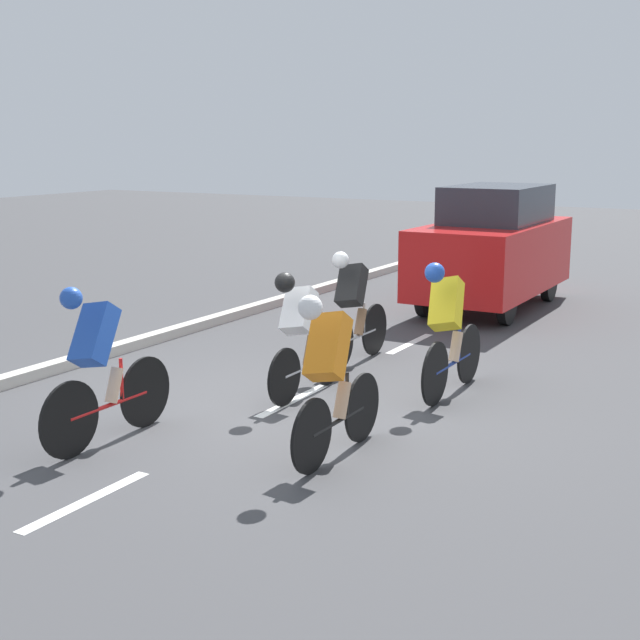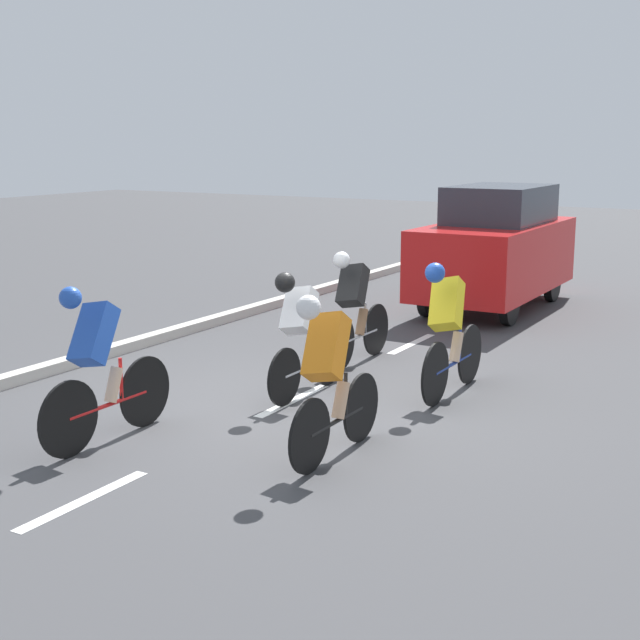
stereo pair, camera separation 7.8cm
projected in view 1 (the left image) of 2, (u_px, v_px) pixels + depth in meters
name	position (u px, v px, depth m)	size (l,w,h in m)	color
ground_plane	(285.00, 404.00, 9.74)	(60.00, 60.00, 0.00)	#424244
lane_stripe_near	(86.00, 501.00, 7.15)	(0.12, 1.40, 0.01)	white
lane_stripe_mid	(293.00, 400.00, 9.88)	(0.12, 1.40, 0.01)	white
lane_stripe_far	(410.00, 344.00, 12.60)	(0.12, 1.40, 0.01)	white
curb	(80.00, 360.00, 11.41)	(0.20, 24.66, 0.14)	beige
cyclist_yellow	(448.00, 326.00, 9.95)	(0.43, 1.76, 1.54)	black
cyclist_orange	(331.00, 372.00, 7.95)	(0.42, 1.63, 1.54)	black
cyclist_blue	(100.00, 363.00, 8.36)	(0.41, 1.76, 1.54)	black
cyclist_black	(353.00, 305.00, 11.35)	(0.41, 1.68, 1.48)	black
cyclist_white	(301.00, 330.00, 9.90)	(0.41, 1.61, 1.44)	black
support_car	(493.00, 247.00, 15.05)	(1.70, 3.86, 2.07)	black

